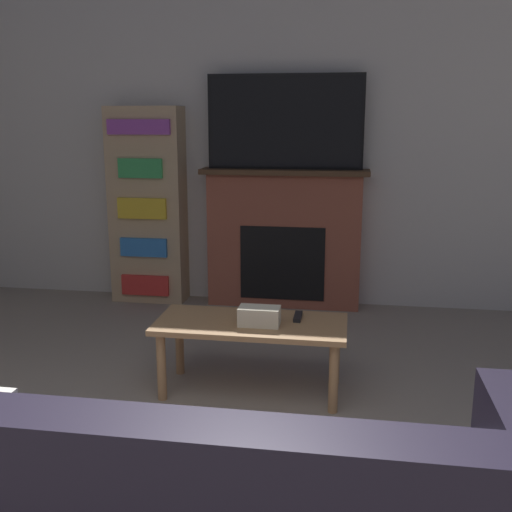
# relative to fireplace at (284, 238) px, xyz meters

# --- Properties ---
(wall_back) EXTENTS (6.68, 0.06, 2.70)m
(wall_back) POSITION_rel_fireplace_xyz_m (0.02, 0.14, 0.79)
(wall_back) COLOR beige
(wall_back) RESTS_ON ground_plane
(fireplace) EXTENTS (1.31, 0.28, 1.11)m
(fireplace) POSITION_rel_fireplace_xyz_m (0.00, 0.00, 0.00)
(fireplace) COLOR brown
(fireplace) RESTS_ON ground_plane
(tv) EXTENTS (1.20, 0.03, 0.72)m
(tv) POSITION_rel_fireplace_xyz_m (-0.00, -0.02, 0.91)
(tv) COLOR black
(tv) RESTS_ON fireplace
(coffee_table) EXTENTS (1.04, 0.47, 0.41)m
(coffee_table) POSITION_rel_fireplace_xyz_m (0.00, -1.62, -0.20)
(coffee_table) COLOR #A87A4C
(coffee_table) RESTS_ON ground_plane
(tissue_box) EXTENTS (0.22, 0.12, 0.10)m
(tissue_box) POSITION_rel_fireplace_xyz_m (0.06, -1.67, -0.10)
(tissue_box) COLOR beige
(tissue_box) RESTS_ON coffee_table
(remote_control) EXTENTS (0.04, 0.15, 0.02)m
(remote_control) POSITION_rel_fireplace_xyz_m (0.25, -1.53, -0.14)
(remote_control) COLOR black
(remote_control) RESTS_ON coffee_table
(bookshelf) EXTENTS (0.60, 0.29, 1.59)m
(bookshelf) POSITION_rel_fireplace_xyz_m (-1.12, -0.02, 0.24)
(bookshelf) COLOR tan
(bookshelf) RESTS_ON ground_plane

